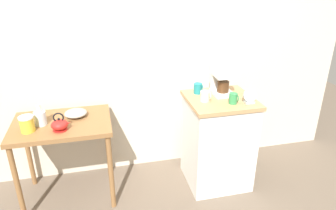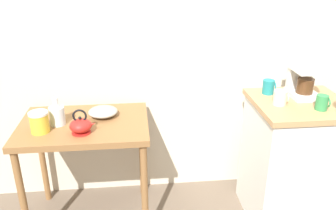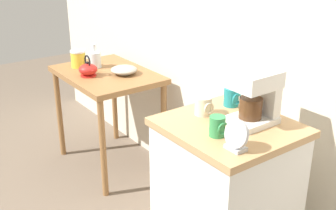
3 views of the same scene
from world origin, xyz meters
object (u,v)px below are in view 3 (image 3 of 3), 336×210
object	(u,v)px
mug_dark_teal	(232,97)
glass_carafe_vase	(95,59)
canister_enamel	(78,59)
mug_small_cream	(203,106)
bowl_stoneware	(124,70)
teakettle	(88,69)
table_clock	(236,137)
mug_tall_green	(218,126)
coffee_maker	(256,94)

from	to	relation	value
mug_dark_teal	glass_carafe_vase	bearing A→B (deg)	-176.73
canister_enamel	mug_small_cream	bearing A→B (deg)	-0.64
bowl_stoneware	mug_small_cream	bearing A→B (deg)	-10.39
teakettle	bowl_stoneware	bearing A→B (deg)	63.62
mug_small_cream	table_clock	size ratio (longest dim) A/B	0.69
canister_enamel	mug_tall_green	xyz separation A→B (m)	(1.72, -0.12, 0.11)
table_clock	mug_small_cream	bearing A→B (deg)	160.01
mug_small_cream	mug_dark_teal	world-z (taller)	mug_dark_teal
bowl_stoneware	canister_enamel	world-z (taller)	canister_enamel
mug_dark_teal	mug_tall_green	bearing A→B (deg)	-53.43
mug_tall_green	mug_small_cream	xyz separation A→B (m)	(-0.22, 0.11, -0.00)
bowl_stoneware	teakettle	bearing A→B (deg)	-116.38
bowl_stoneware	mug_dark_teal	xyz separation A→B (m)	(1.13, -0.01, 0.14)
table_clock	canister_enamel	bearing A→B (deg)	175.43
teakettle	table_clock	xyz separation A→B (m)	(1.61, -0.11, 0.13)
table_clock	bowl_stoneware	bearing A→B (deg)	167.20
mug_dark_teal	table_clock	world-z (taller)	table_clock
teakettle	mug_dark_teal	distance (m)	1.27
canister_enamel	table_clock	bearing A→B (deg)	-4.57
canister_enamel	table_clock	xyz separation A→B (m)	(1.86, -0.15, 0.12)
mug_tall_green	table_clock	bearing A→B (deg)	-10.23
bowl_stoneware	table_clock	xyz separation A→B (m)	(1.50, -0.34, 0.15)
mug_tall_green	table_clock	world-z (taller)	table_clock
canister_enamel	mug_small_cream	world-z (taller)	mug_small_cream
mug_small_cream	mug_dark_teal	xyz separation A→B (m)	(-0.00, 0.19, 0.00)
bowl_stoneware	glass_carafe_vase	bearing A→B (deg)	-161.45
coffee_maker	mug_dark_teal	xyz separation A→B (m)	(-0.21, 0.05, -0.09)
bowl_stoneware	mug_small_cream	distance (m)	1.16
mug_tall_green	mug_dark_teal	xyz separation A→B (m)	(-0.22, 0.30, 0.00)
canister_enamel	coffee_maker	world-z (taller)	coffee_maker
coffee_maker	teakettle	bearing A→B (deg)	-173.53
mug_small_cream	table_clock	world-z (taller)	table_clock
glass_carafe_vase	coffee_maker	xyz separation A→B (m)	(1.63, 0.03, 0.20)
bowl_stoneware	glass_carafe_vase	size ratio (longest dim) A/B	1.06
teakettle	table_clock	bearing A→B (deg)	-3.82
bowl_stoneware	coffee_maker	xyz separation A→B (m)	(1.35, -0.07, 0.23)
bowl_stoneware	table_clock	size ratio (longest dim) A/B	1.46
teakettle	canister_enamel	xyz separation A→B (m)	(-0.25, 0.04, 0.02)
mug_tall_green	mug_dark_teal	distance (m)	0.37
coffee_maker	mug_dark_teal	bearing A→B (deg)	165.94
glass_carafe_vase	canister_enamel	bearing A→B (deg)	-132.06
coffee_maker	mug_dark_teal	distance (m)	0.24
bowl_stoneware	mug_tall_green	world-z (taller)	mug_tall_green
glass_carafe_vase	mug_dark_teal	world-z (taller)	mug_dark_teal
bowl_stoneware	mug_dark_teal	bearing A→B (deg)	-0.68
bowl_stoneware	table_clock	world-z (taller)	table_clock
bowl_stoneware	mug_tall_green	xyz separation A→B (m)	(1.36, -0.31, 0.14)
glass_carafe_vase	mug_small_cream	world-z (taller)	mug_small_cream
coffee_maker	mug_small_cream	world-z (taller)	coffee_maker
mug_small_cream	mug_tall_green	bearing A→B (deg)	-25.69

